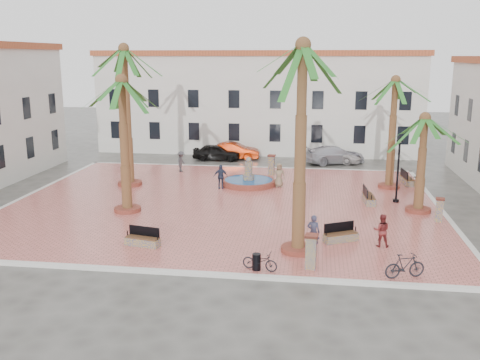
# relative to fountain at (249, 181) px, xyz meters

# --- Properties ---
(ground) EXTENTS (120.00, 120.00, 0.00)m
(ground) POSITION_rel_fountain_xyz_m (-0.93, -4.81, -0.42)
(ground) COLOR #56544F
(ground) RESTS_ON ground
(plaza) EXTENTS (26.00, 22.00, 0.15)m
(plaza) POSITION_rel_fountain_xyz_m (-0.93, -4.81, -0.34)
(plaza) COLOR #D96C62
(plaza) RESTS_ON ground
(kerb_n) EXTENTS (26.30, 0.30, 0.16)m
(kerb_n) POSITION_rel_fountain_xyz_m (-0.93, 6.19, -0.34)
(kerb_n) COLOR silver
(kerb_n) RESTS_ON ground
(kerb_s) EXTENTS (26.30, 0.30, 0.16)m
(kerb_s) POSITION_rel_fountain_xyz_m (-0.93, -15.81, -0.34)
(kerb_s) COLOR silver
(kerb_s) RESTS_ON ground
(kerb_e) EXTENTS (0.30, 22.30, 0.16)m
(kerb_e) POSITION_rel_fountain_xyz_m (12.07, -4.81, -0.34)
(kerb_e) COLOR silver
(kerb_e) RESTS_ON ground
(kerb_w) EXTENTS (0.30, 22.30, 0.16)m
(kerb_w) POSITION_rel_fountain_xyz_m (-13.93, -4.81, -0.34)
(kerb_w) COLOR silver
(kerb_w) RESTS_ON ground
(building_north) EXTENTS (30.40, 7.40, 9.50)m
(building_north) POSITION_rel_fountain_xyz_m (-0.93, 15.18, 4.35)
(building_north) COLOR silver
(building_north) RESTS_ON ground
(fountain) EXTENTS (3.83, 3.83, 1.98)m
(fountain) POSITION_rel_fountain_xyz_m (0.00, 0.00, 0.00)
(fountain) COLOR brown
(fountain) RESTS_ON plaza
(palm_nw) EXTENTS (5.44, 5.44, 9.72)m
(palm_nw) POSITION_rel_fountain_xyz_m (-8.25, -1.25, 8.11)
(palm_nw) COLOR brown
(palm_nw) RESTS_ON plaza
(palm_sw) EXTENTS (5.03, 5.03, 7.90)m
(palm_sw) POSITION_rel_fountain_xyz_m (-6.21, -7.50, 6.44)
(palm_sw) COLOR brown
(palm_sw) RESTS_ON plaza
(palm_s) EXTENTS (5.14, 5.14, 9.67)m
(palm_s) POSITION_rel_fountain_xyz_m (3.90, -12.76, 8.11)
(palm_s) COLOR brown
(palm_s) RESTS_ON plaza
(palm_e) EXTENTS (4.77, 4.77, 5.80)m
(palm_e) POSITION_rel_fountain_xyz_m (10.62, -5.23, 4.47)
(palm_e) COLOR brown
(palm_e) RESTS_ON plaza
(palm_ne) EXTENTS (4.78, 4.78, 7.64)m
(palm_ne) POSITION_rel_fountain_xyz_m (9.69, 0.51, 6.23)
(palm_ne) COLOR brown
(palm_ne) RESTS_ON plaza
(bench_s) EXTENTS (1.79, 0.87, 0.91)m
(bench_s) POSITION_rel_fountain_xyz_m (-3.48, -13.02, -0.01)
(bench_s) COLOR #7D6F59
(bench_s) RESTS_ON plaza
(bench_se) EXTENTS (1.78, 1.29, 0.92)m
(bench_se) POSITION_rel_fountain_xyz_m (5.93, -11.08, -0.01)
(bench_se) COLOR #7D6F59
(bench_se) RESTS_ON plaza
(bench_e) EXTENTS (0.72, 1.96, 1.01)m
(bench_e) POSITION_rel_fountain_xyz_m (7.92, -3.72, 0.02)
(bench_e) COLOR #7D6F59
(bench_e) RESTS_ON plaza
(bench_ne) EXTENTS (0.81, 1.98, 1.02)m
(bench_ne) POSITION_rel_fountain_xyz_m (11.08, 1.76, 0.02)
(bench_ne) COLOR #7D6F59
(bench_ne) RESTS_ON plaza
(lamppost_s) EXTENTS (0.41, 0.41, 3.75)m
(lamppost_s) POSITION_rel_fountain_xyz_m (3.90, -11.63, 2.27)
(lamppost_s) COLOR black
(lamppost_s) RESTS_ON plaza
(lamppost_e) EXTENTS (0.46, 0.46, 4.23)m
(lamppost_e) POSITION_rel_fountain_xyz_m (9.64, -3.26, 2.59)
(lamppost_e) COLOR black
(lamppost_e) RESTS_ON plaza
(bollard_se) EXTENTS (0.60, 0.60, 1.52)m
(bollard_se) POSITION_rel_fountain_xyz_m (4.51, -14.73, 0.52)
(bollard_se) COLOR #7D6F59
(bollard_se) RESTS_ON plaza
(bollard_n) EXTENTS (0.62, 0.62, 1.54)m
(bollard_n) POSITION_rel_fountain_xyz_m (1.32, 3.43, 0.53)
(bollard_n) COLOR #7D6F59
(bollard_n) RESTS_ON plaza
(bollard_e) EXTENTS (0.56, 0.56, 1.32)m
(bollard_e) POSITION_rel_fountain_xyz_m (11.39, -7.07, 0.42)
(bollard_e) COLOR #7D6F59
(bollard_e) RESTS_ON plaza
(litter_bin) EXTENTS (0.37, 0.37, 0.72)m
(litter_bin) POSITION_rel_fountain_xyz_m (2.24, -15.21, 0.09)
(litter_bin) COLOR black
(litter_bin) RESTS_ON plaza
(cyclist_a) EXTENTS (0.68, 0.52, 1.67)m
(cyclist_a) POSITION_rel_fountain_xyz_m (4.60, -12.35, 0.57)
(cyclist_a) COLOR #353650
(cyclist_a) RESTS_ON plaza
(bicycle_a) EXTENTS (1.63, 0.91, 0.81)m
(bicycle_a) POSITION_rel_fountain_xyz_m (2.38, -15.21, 0.14)
(bicycle_a) COLOR black
(bicycle_a) RESTS_ON plaza
(cyclist_b) EXTENTS (0.80, 0.64, 1.59)m
(cyclist_b) POSITION_rel_fountain_xyz_m (7.80, -11.52, 0.53)
(cyclist_b) COLOR maroon
(cyclist_b) RESTS_ON plaza
(bicycle_b) EXTENTS (1.80, 1.03, 1.04)m
(bicycle_b) POSITION_rel_fountain_xyz_m (8.32, -15.21, 0.25)
(bicycle_b) COLOR black
(bicycle_b) RESTS_ON plaza
(pedestrian_fountain_a) EXTENTS (0.90, 0.67, 1.67)m
(pedestrian_fountain_a) POSITION_rel_fountain_xyz_m (2.16, -0.34, 0.56)
(pedestrian_fountain_a) COLOR #826C52
(pedestrian_fountain_a) RESTS_ON plaza
(pedestrian_fountain_b) EXTENTS (1.03, 0.63, 1.65)m
(pedestrian_fountain_b) POSITION_rel_fountain_xyz_m (-1.77, -1.29, 0.55)
(pedestrian_fountain_b) COLOR #2A334C
(pedestrian_fountain_b) RESTS_ON plaza
(pedestrian_north) EXTENTS (0.74, 1.12, 1.62)m
(pedestrian_north) POSITION_rel_fountain_xyz_m (-5.76, 3.59, 0.54)
(pedestrian_north) COLOR #525258
(pedestrian_north) RESTS_ON plaza
(pedestrian_east) EXTENTS (0.46, 1.45, 1.56)m
(pedestrian_east) POSITION_rel_fountain_xyz_m (11.47, -0.37, 0.51)
(pedestrian_east) COLOR #61544E
(pedestrian_east) RESTS_ON plaza
(car_black) EXTENTS (4.21, 1.73, 1.43)m
(car_black) POSITION_rel_fountain_xyz_m (-4.00, 9.36, 0.29)
(car_black) COLOR black
(car_black) RESTS_ON ground
(car_red) EXTENTS (4.58, 1.78, 1.49)m
(car_red) POSITION_rel_fountain_xyz_m (-2.58, 10.09, 0.32)
(car_red) COLOR #9C2102
(car_red) RESTS_ON ground
(car_silver) EXTENTS (5.59, 3.94, 1.50)m
(car_silver) POSITION_rel_fountain_xyz_m (6.28, 9.34, 0.33)
(car_silver) COLOR silver
(car_silver) RESTS_ON ground
(car_white) EXTENTS (5.22, 3.53, 1.33)m
(car_white) POSITION_rel_fountain_xyz_m (6.25, 9.90, 0.25)
(car_white) COLOR beige
(car_white) RESTS_ON ground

